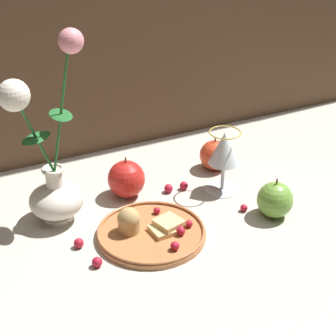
{
  "coord_description": "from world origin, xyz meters",
  "views": [
    {
      "loc": [
        -0.42,
        -0.87,
        0.64
      ],
      "look_at": [
        0.02,
        0.02,
        0.1
      ],
      "focal_mm": 60.0,
      "sensor_mm": 36.0,
      "label": 1
    }
  ],
  "objects_px": {
    "wine_glass": "(224,151)",
    "apple_beside_vase": "(215,155)",
    "vase": "(51,171)",
    "apple_near_glass": "(275,200)",
    "apple_at_table_edge": "(126,179)",
    "plate_with_pastries": "(149,231)"
  },
  "relations": [
    {
      "from": "wine_glass",
      "to": "apple_beside_vase",
      "type": "distance_m",
      "value": 0.11
    },
    {
      "from": "vase",
      "to": "apple_near_glass",
      "type": "distance_m",
      "value": 0.45
    },
    {
      "from": "apple_beside_vase",
      "to": "apple_near_glass",
      "type": "distance_m",
      "value": 0.23
    },
    {
      "from": "vase",
      "to": "apple_at_table_edge",
      "type": "xyz_separation_m",
      "value": [
        0.17,
        0.03,
        -0.07
      ]
    },
    {
      "from": "apple_near_glass",
      "to": "wine_glass",
      "type": "bearing_deg",
      "value": 106.29
    },
    {
      "from": "wine_glass",
      "to": "apple_near_glass",
      "type": "height_order",
      "value": "wine_glass"
    },
    {
      "from": "plate_with_pastries",
      "to": "apple_beside_vase",
      "type": "height_order",
      "value": "apple_beside_vase"
    },
    {
      "from": "vase",
      "to": "apple_at_table_edge",
      "type": "relative_size",
      "value": 4.16
    },
    {
      "from": "apple_beside_vase",
      "to": "apple_near_glass",
      "type": "bearing_deg",
      "value": -88.3
    },
    {
      "from": "plate_with_pastries",
      "to": "apple_at_table_edge",
      "type": "xyz_separation_m",
      "value": [
        0.02,
        0.16,
        0.03
      ]
    },
    {
      "from": "plate_with_pastries",
      "to": "apple_beside_vase",
      "type": "xyz_separation_m",
      "value": [
        0.25,
        0.18,
        0.02
      ]
    },
    {
      "from": "apple_at_table_edge",
      "to": "apple_near_glass",
      "type": "bearing_deg",
      "value": -40.94
    },
    {
      "from": "wine_glass",
      "to": "apple_at_table_edge",
      "type": "distance_m",
      "value": 0.22
    },
    {
      "from": "vase",
      "to": "plate_with_pastries",
      "type": "xyz_separation_m",
      "value": [
        0.15,
        -0.14,
        -0.1
      ]
    },
    {
      "from": "vase",
      "to": "apple_near_glass",
      "type": "relative_size",
      "value": 4.49
    },
    {
      "from": "wine_glass",
      "to": "vase",
      "type": "bearing_deg",
      "value": 172.89
    },
    {
      "from": "plate_with_pastries",
      "to": "apple_at_table_edge",
      "type": "height_order",
      "value": "apple_at_table_edge"
    },
    {
      "from": "vase",
      "to": "wine_glass",
      "type": "xyz_separation_m",
      "value": [
        0.37,
        -0.05,
        -0.02
      ]
    },
    {
      "from": "wine_glass",
      "to": "plate_with_pastries",
      "type": "bearing_deg",
      "value": -158.02
    },
    {
      "from": "apple_beside_vase",
      "to": "wine_glass",
      "type": "bearing_deg",
      "value": -109.95
    },
    {
      "from": "plate_with_pastries",
      "to": "wine_glass",
      "type": "height_order",
      "value": "wine_glass"
    },
    {
      "from": "apple_near_glass",
      "to": "vase",
      "type": "bearing_deg",
      "value": 155.77
    }
  ]
}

